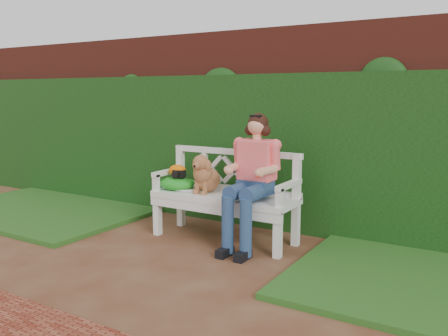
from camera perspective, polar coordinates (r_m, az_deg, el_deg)
The scene contains 11 objects.
ground at distance 4.25m, azimuth -9.10°, elevation -11.70°, with size 60.00×60.00×0.00m, color #572917.
brick_wall at distance 5.58m, azimuth 3.36°, elevation 4.92°, with size 10.00×0.30×2.20m, color maroon.
ivy_hedge at distance 5.41m, azimuth 2.25°, elevation 2.14°, with size 10.00×0.18×1.70m, color #20611A.
grass_left at distance 6.52m, azimuth -20.21°, elevation -4.60°, with size 2.60×2.00×0.05m, color #1F6018.
garden_bench at distance 4.87m, azimuth 0.00°, elevation -5.93°, with size 1.58×0.60×0.48m, color white, non-canonical shape.
seated_woman at distance 4.60m, azimuth 3.70°, elevation -2.01°, with size 0.52×0.70×1.24m, color #EF545C, non-canonical shape.
dog at distance 4.88m, azimuth -2.16°, elevation -0.60°, with size 0.27×0.37×0.41m, color #9E7244, non-canonical shape.
tennis_racket at distance 5.07m, azimuth -4.89°, elevation -2.43°, with size 0.60×0.25×0.03m, color white, non-canonical shape.
green_bag at distance 5.07m, azimuth -5.72°, elevation -1.83°, with size 0.40×0.31×0.14m, color #236E1E, non-canonical shape.
camera_item at distance 5.02m, azimuth -5.42°, elevation -0.68°, with size 0.12×0.09×0.08m, color black.
baseball_glove at distance 5.07m, azimuth -5.62°, elevation -0.30°, with size 0.20×0.15×0.13m, color orange.
Camera 1 is at (2.60, -3.02, 1.50)m, focal length 38.00 mm.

